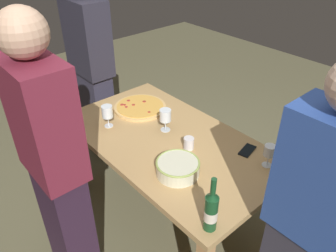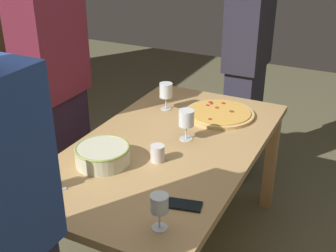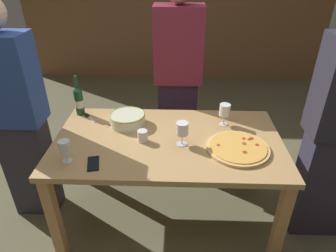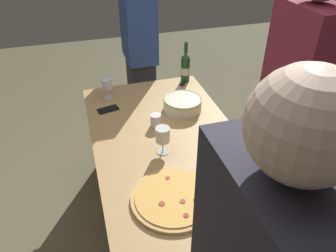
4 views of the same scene
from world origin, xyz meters
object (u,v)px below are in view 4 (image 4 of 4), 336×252
(pizza, at_px, (173,198))
(pizza_knife, at_px, (180,86))
(cell_phone, at_px, (108,109))
(person_guest_right, at_px, (292,105))
(dining_table, at_px, (168,152))
(wine_glass_by_bottle, at_px, (163,136))
(wine_bottle, at_px, (185,67))
(cup_amber, at_px, (156,120))
(serving_bowl, at_px, (182,104))
(person_guest_left, at_px, (140,55))
(wine_glass_far_left, at_px, (107,85))
(wine_glass_near_pizza, at_px, (233,162))

(pizza, relative_size, pizza_knife, 3.26)
(cell_phone, bearing_deg, person_guest_right, 51.79)
(dining_table, relative_size, wine_glass_by_bottle, 9.50)
(wine_bottle, bearing_deg, cup_amber, -35.18)
(serving_bowl, bearing_deg, wine_glass_by_bottle, -32.02)
(wine_glass_by_bottle, height_order, cell_phone, wine_glass_by_bottle)
(person_guest_left, bearing_deg, serving_bowl, 13.10)
(serving_bowl, bearing_deg, wine_bottle, 158.86)
(wine_glass_far_left, xyz_separation_m, cell_phone, (0.17, -0.03, -0.10))
(cup_amber, bearing_deg, person_guest_right, 73.83)
(wine_bottle, xyz_separation_m, person_guest_right, (0.78, 0.43, 0.03))
(wine_glass_near_pizza, distance_m, wine_glass_by_bottle, 0.42)
(wine_glass_far_left, height_order, person_guest_right, person_guest_right)
(wine_glass_near_pizza, height_order, wine_glass_far_left, wine_glass_near_pizza)
(cell_phone, bearing_deg, wine_glass_near_pizza, 18.24)
(dining_table, height_order, cup_amber, cup_amber)
(pizza, bearing_deg, wine_bottle, 158.63)
(cell_phone, xyz_separation_m, pizza_knife, (-0.18, 0.59, 0.00))
(wine_glass_by_bottle, height_order, cup_amber, wine_glass_by_bottle)
(wine_glass_near_pizza, relative_size, person_guest_left, 0.10)
(pizza, height_order, cup_amber, cup_amber)
(wine_glass_by_bottle, relative_size, person_guest_left, 0.10)
(wine_bottle, height_order, person_guest_left, person_guest_left)
(serving_bowl, distance_m, person_guest_left, 0.79)
(pizza, distance_m, person_guest_right, 1.00)
(wine_glass_far_left, bearing_deg, cell_phone, -8.84)
(pizza, xyz_separation_m, person_guest_left, (-1.55, 0.18, 0.10))
(wine_glass_near_pizza, xyz_separation_m, pizza_knife, (-1.05, 0.07, -0.11))
(person_guest_right, bearing_deg, cell_phone, -20.78)
(wine_glass_near_pizza, xyz_separation_m, wine_glass_far_left, (-1.04, -0.50, -0.01))
(wine_glass_far_left, bearing_deg, dining_table, 23.85)
(dining_table, relative_size, wine_glass_far_left, 10.66)
(cup_amber, bearing_deg, pizza_knife, 145.51)
(dining_table, bearing_deg, pizza_knife, 155.74)
(wine_glass_by_bottle, relative_size, person_guest_right, 0.10)
(pizza, relative_size, wine_glass_near_pizza, 2.48)
(serving_bowl, height_order, wine_glass_near_pizza, wine_glass_near_pizza)
(wine_glass_by_bottle, bearing_deg, wine_glass_near_pizza, 41.55)
(wine_glass_by_bottle, xyz_separation_m, cell_phone, (-0.55, -0.24, -0.11))
(cup_amber, relative_size, person_guest_left, 0.05)
(pizza_knife, bearing_deg, cup_amber, -34.49)
(wine_glass_by_bottle, bearing_deg, serving_bowl, 147.98)
(wine_bottle, distance_m, cell_phone, 0.72)
(cell_phone, bearing_deg, wine_glass_by_bottle, 10.92)
(serving_bowl, distance_m, person_guest_right, 0.71)
(wine_glass_near_pizza, xyz_separation_m, person_guest_right, (-0.35, 0.57, 0.04))
(dining_table, height_order, wine_glass_by_bottle, wine_glass_by_bottle)
(pizza, distance_m, wine_glass_by_bottle, 0.39)
(wine_bottle, relative_size, person_guest_left, 0.19)
(pizza, distance_m, person_guest_left, 1.57)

